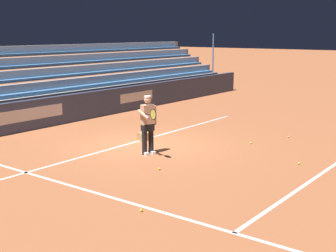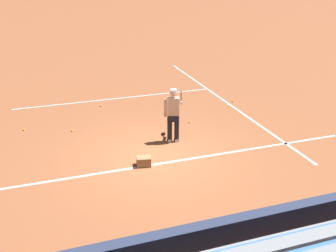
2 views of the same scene
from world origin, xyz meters
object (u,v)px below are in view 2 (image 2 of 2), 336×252
object	(u,v)px
tennis_ball_midcourt	(101,106)
tennis_ball_toward_net	(24,130)
ball_box_cardboard	(144,161)
tennis_ball_far_right	(72,131)
tennis_ball_stray_back	(190,122)
tennis_player	(173,115)
tennis_ball_by_box	(233,101)

from	to	relation	value
tennis_ball_midcourt	tennis_ball_toward_net	size ratio (longest dim) A/B	1.00
ball_box_cardboard	tennis_ball_far_right	distance (m)	3.46
tennis_ball_far_right	tennis_ball_stray_back	xyz separation A→B (m)	(4.00, -0.55, 0.00)
tennis_player	tennis_ball_far_right	bearing A→B (deg)	148.89
ball_box_cardboard	tennis_ball_by_box	xyz separation A→B (m)	(4.83, 3.98, -0.10)
ball_box_cardboard	tennis_ball_far_right	world-z (taller)	ball_box_cardboard
tennis_player	tennis_ball_toward_net	bearing A→B (deg)	151.99
tennis_ball_far_right	tennis_ball_toward_net	bearing A→B (deg)	158.51
tennis_ball_toward_net	tennis_ball_stray_back	size ratio (longest dim) A/B	1.00
ball_box_cardboard	tennis_ball_far_right	xyz separation A→B (m)	(-1.64, 3.05, -0.10)
tennis_player	tennis_ball_toward_net	world-z (taller)	tennis_player
tennis_ball_by_box	tennis_player	bearing A→B (deg)	-142.18
ball_box_cardboard	tennis_ball_stray_back	xyz separation A→B (m)	(2.37, 2.50, -0.10)
tennis_ball_stray_back	tennis_ball_by_box	bearing A→B (deg)	31.14
tennis_player	tennis_ball_toward_net	xyz separation A→B (m)	(-4.50, 2.39, -0.86)
tennis_ball_toward_net	tennis_player	bearing A→B (deg)	-28.01
tennis_player	ball_box_cardboard	size ratio (longest dim) A/B	4.29
ball_box_cardboard	tennis_ball_by_box	size ratio (longest dim) A/B	6.06
tennis_ball_by_box	tennis_ball_stray_back	bearing A→B (deg)	-148.86
ball_box_cardboard	tennis_ball_midcourt	bearing A→B (deg)	93.37
tennis_ball_midcourt	tennis_ball_by_box	size ratio (longest dim) A/B	1.00
tennis_ball_toward_net	tennis_ball_midcourt	bearing A→B (deg)	27.91
tennis_ball_midcourt	tennis_ball_toward_net	bearing A→B (deg)	-152.09
ball_box_cardboard	tennis_ball_stray_back	world-z (taller)	ball_box_cardboard
tennis_ball_stray_back	tennis_player	bearing A→B (deg)	-130.25
ball_box_cardboard	tennis_ball_toward_net	xyz separation A→B (m)	(-3.17, 3.66, -0.10)
tennis_ball_by_box	tennis_ball_far_right	distance (m)	6.53
tennis_ball_by_box	tennis_ball_toward_net	xyz separation A→B (m)	(-8.00, -0.33, 0.00)
tennis_player	tennis_ball_stray_back	bearing A→B (deg)	49.75
tennis_player	ball_box_cardboard	distance (m)	1.98
tennis_player	tennis_ball_by_box	bearing A→B (deg)	37.82
tennis_player	tennis_ball_midcourt	distance (m)	4.32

